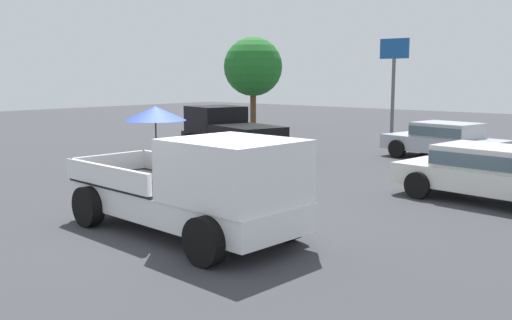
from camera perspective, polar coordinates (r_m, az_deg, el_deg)
ground_plane at (r=11.11m, az=-7.24°, el=-7.19°), size 80.00×80.00×0.00m
pickup_truck_main at (r=10.55m, az=-5.77°, el=-2.57°), size 5.14×2.45×2.37m
pickup_truck_red at (r=21.63m, az=-2.70°, el=2.80°), size 5.10×3.10×1.80m
parked_sedan_near at (r=14.62m, az=22.02°, el=-1.00°), size 4.45×2.31×1.33m
parked_sedan_far at (r=21.45m, az=18.26°, el=1.99°), size 4.53×2.51×1.33m
motel_sign at (r=27.20m, az=13.51°, el=8.81°), size 1.40×0.16×4.64m
tree_by_lot at (r=31.58m, az=-0.29°, el=9.22°), size 3.19×3.19×5.06m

